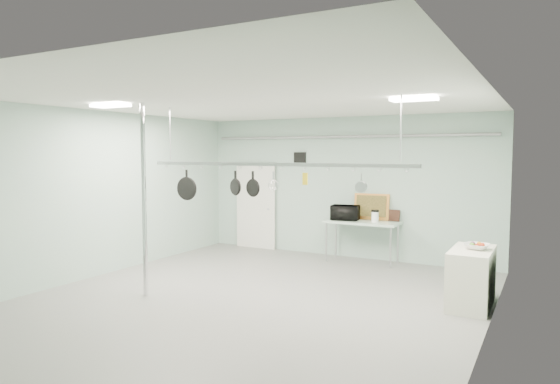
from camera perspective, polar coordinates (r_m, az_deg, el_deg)
The scene contains 25 objects.
floor at distance 8.25m, azimuth -3.29°, elevation -12.31°, with size 8.00×8.00×0.00m, color gray.
ceiling at distance 7.94m, azimuth -3.40°, elevation 10.31°, with size 7.00×8.00×0.02m, color silver.
back_wall at distance 11.51m, azimuth 7.22°, elevation 0.55°, with size 7.00×0.02×3.20m, color #A0C0AC.
right_wall at distance 6.78m, azimuth 22.57°, elevation -2.49°, with size 0.02×8.00×3.20m, color #A0C0AC.
door at distance 12.53m, azimuth -2.73°, elevation -1.62°, with size 1.10×0.10×2.20m, color silver.
wall_vent at distance 11.91m, azimuth 2.27°, elevation 3.84°, with size 0.30×0.04×0.30m, color black.
conduit_pipe at distance 11.40m, azimuth 7.12°, elevation 6.30°, with size 0.07×0.07×6.60m, color gray.
chrome_pole at distance 8.51m, azimuth -15.28°, elevation -0.95°, with size 0.08×0.08×3.20m, color silver.
prep_table at distance 11.02m, azimuth 9.35°, elevation -3.66°, with size 1.60×0.70×0.91m.
side_cabinet at distance 8.39m, azimuth 21.02°, elevation -9.13°, with size 0.60×1.20×0.90m, color silver.
pot_rack at distance 8.06m, azimuth -1.02°, elevation 3.39°, with size 4.80×0.06×1.00m.
light_panel_left at distance 8.73m, azimuth -18.82°, elevation 9.36°, with size 0.65×0.30×0.05m, color white.
light_panel_right at distance 7.56m, azimuth 15.05°, elevation 10.23°, with size 0.65×0.30×0.05m, color white.
microwave at distance 11.09m, azimuth 7.47°, elevation -2.36°, with size 0.59×0.40×0.33m, color black.
coffee_canister at distance 10.85m, azimuth 10.81°, elevation -2.82°, with size 0.15×0.15×0.22m, color white.
painting_large at distance 11.22m, azimuth 10.42°, elevation -1.67°, with size 0.78×0.05×0.58m, color orange.
painting_small at distance 11.10m, azimuth 12.78°, elevation -2.63°, with size 0.30×0.04×0.25m, color #311A11.
fruit_bowl at distance 8.30m, azimuth 21.57°, elevation -5.81°, with size 0.37×0.37×0.09m, color silver.
skillet_left at distance 9.06m, azimuth -10.62°, elevation 0.77°, with size 0.42×0.06×0.55m, color black, non-canonical shape.
skillet_mid at distance 8.43m, azimuth -5.12°, elevation 1.06°, with size 0.29×0.06×0.41m, color black, non-canonical shape.
skillet_right at distance 8.25m, azimuth -3.12°, elevation 1.02°, with size 0.30×0.06×0.40m, color black, non-canonical shape.
whisk at distance 8.05m, azimuth -0.76°, elevation 1.13°, with size 0.16×0.16×0.35m, color #BCBCC1, non-canonical shape.
grater at distance 7.78m, azimuth 2.89°, elevation 1.51°, with size 0.09×0.02×0.21m, color yellow, non-canonical shape.
saucepan at distance 7.43m, azimuth 9.27°, elevation 1.02°, with size 0.17×0.09×0.29m, color silver, non-canonical shape.
fruit_cluster at distance 8.29m, azimuth 21.58°, elevation -5.54°, with size 0.24×0.24×0.09m, color #B02C10, non-canonical shape.
Camera 1 is at (4.18, -6.70, 2.38)m, focal length 32.00 mm.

